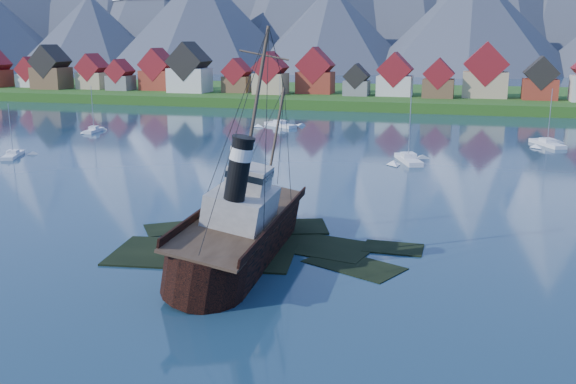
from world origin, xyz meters
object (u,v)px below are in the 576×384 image
(sailboat_c, at_px, (280,125))
(sailboat_e, at_px, (547,144))
(tugboat_wreck, at_px, (242,226))
(sailboat_b, at_px, (94,131))
(sailboat_a, at_px, (13,155))
(sailboat_f, at_px, (408,160))

(sailboat_c, relative_size, sailboat_e, 1.08)
(tugboat_wreck, height_order, sailboat_c, tugboat_wreck)
(sailboat_b, bearing_deg, tugboat_wreck, -58.29)
(sailboat_b, bearing_deg, sailboat_a, -92.56)
(sailboat_a, bearing_deg, sailboat_f, -11.62)
(tugboat_wreck, relative_size, sailboat_b, 2.69)
(sailboat_e, bearing_deg, tugboat_wreck, -138.37)
(sailboat_e, bearing_deg, sailboat_b, 160.52)
(sailboat_c, xyz_separation_m, sailboat_e, (60.08, -13.10, -0.03))
(tugboat_wreck, height_order, sailboat_f, tugboat_wreck)
(sailboat_a, bearing_deg, tugboat_wreck, -57.59)
(sailboat_a, distance_m, sailboat_f, 71.41)
(sailboat_c, bearing_deg, sailboat_e, -66.51)
(tugboat_wreck, distance_m, sailboat_b, 95.73)
(tugboat_wreck, xyz_separation_m, sailboat_e, (36.56, 80.17, -2.70))
(tugboat_wreck, bearing_deg, sailboat_a, 142.73)
(sailboat_b, bearing_deg, sailboat_c, 19.09)
(sailboat_b, height_order, sailboat_f, sailboat_f)
(sailboat_a, xyz_separation_m, sailboat_c, (35.19, 53.09, 0.07))
(sailboat_a, height_order, sailboat_f, sailboat_f)
(sailboat_e, bearing_deg, sailboat_a, 178.92)
(sailboat_f, bearing_deg, sailboat_b, 145.40)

